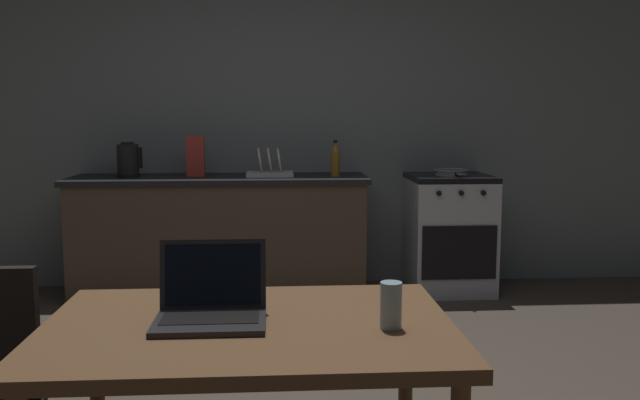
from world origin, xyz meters
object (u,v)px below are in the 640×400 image
laptop (211,306)px  cereal_box (195,156)px  dish_rack (270,170)px  dining_table (249,347)px  electric_kettle (128,160)px  drinking_glass (391,305)px  bottle (335,159)px  stove_oven (449,233)px  frying_pan (452,172)px

laptop → cereal_box: 3.05m
dish_rack → dining_table: bearing=-90.8°
electric_kettle → drinking_glass: electric_kettle is taller
dish_rack → bottle: bearing=-6.0°
stove_oven → cereal_box: size_ratio=3.00×
bottle → frying_pan: bottle is taller
drinking_glass → dish_rack: dish_rack is taller
laptop → bottle: size_ratio=1.21×
dining_table → frying_pan: bearing=65.0°
frying_pan → dining_table: bearing=-115.0°
drinking_glass → cereal_box: (-0.91, 3.12, 0.23)m
dining_table → dish_rack: (0.04, 3.02, 0.27)m
electric_kettle → frying_pan: electric_kettle is taller
dish_rack → stove_oven: bearing=-0.1°
electric_kettle → bottle: (1.50, -0.05, 0.00)m
electric_kettle → cereal_box: size_ratio=0.86×
dining_table → drinking_glass: bearing=-11.1°
electric_kettle → cereal_box: cereal_box is taller
dish_rack → electric_kettle: bearing=-180.0°
dish_rack → cereal_box: bearing=177.9°
laptop → frying_pan: laptop is taller
electric_kettle → cereal_box: (0.48, 0.02, 0.03)m
laptop → drinking_glass: 0.52m
dining_table → frying_pan: (1.39, 2.99, 0.25)m
stove_oven → bottle: 1.04m
electric_kettle → bottle: 1.50m
cereal_box → dish_rack: size_ratio=0.87×
cereal_box → dish_rack: 0.55m
laptop → drinking_glass: laptop is taller
stove_oven → cereal_box: cereal_box is taller
cereal_box → laptop: bearing=-82.6°
dining_table → electric_kettle: electric_kettle is taller
frying_pan → drinking_glass: 3.22m
cereal_box → dish_rack: bearing=-2.1°
dining_table → bottle: size_ratio=4.52×
bottle → cereal_box: bearing=176.1°
dining_table → electric_kettle: size_ratio=4.73×
stove_oven → dish_rack: size_ratio=2.60×
bottle → cereal_box: cereal_box is taller
dining_table → drinking_glass: size_ratio=8.93×
stove_oven → frying_pan: frying_pan is taller
bottle → cereal_box: size_ratio=0.90×
frying_pan → drinking_glass: size_ratio=3.24×
stove_oven → electric_kettle: bearing=179.9°
drinking_glass → dish_rack: (-0.36, 3.10, 0.13)m
stove_oven → electric_kettle: size_ratio=3.50×
frying_pan → bottle: bearing=-178.6°
electric_kettle → frying_pan: bearing=-0.7°
laptop → electric_kettle: bearing=106.6°
electric_kettle → drinking_glass: bearing=-65.9°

